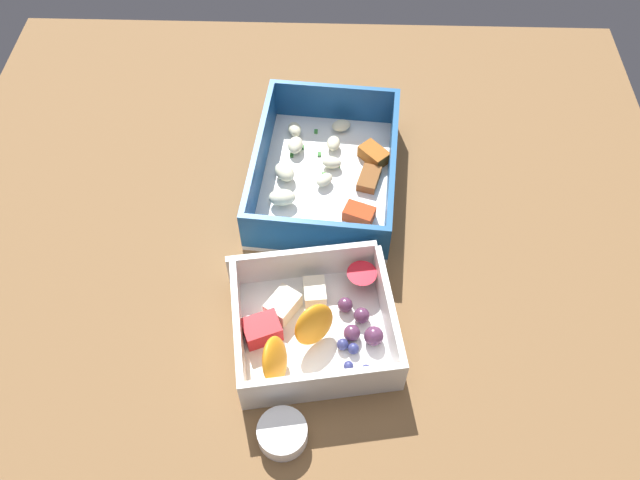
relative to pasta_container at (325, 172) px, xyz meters
The scene contains 4 objects.
table_surface 11.66cm from the pasta_container, ahead, with size 80.00×80.00×2.00cm, color brown.
pasta_container is the anchor object (origin of this frame).
fruit_bowl 18.85cm from the pasta_container, ahead, with size 15.29×16.22×5.20cm.
paper_cup_liner 28.90cm from the pasta_container, ahead, with size 4.24×4.24×1.81cm, color white.
Camera 1 is at (35.81, 2.73, 55.85)cm, focal length 36.02 mm.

